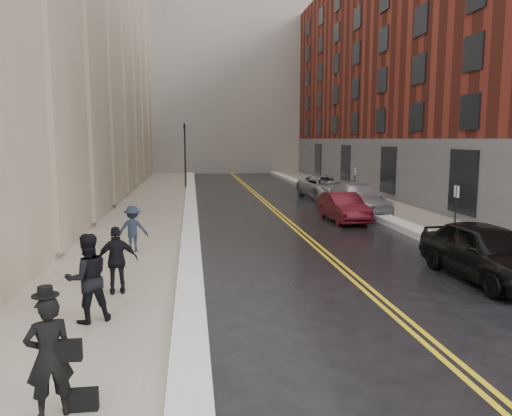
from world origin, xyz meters
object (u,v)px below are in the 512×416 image
object	(u,v)px
car_silver_near	(358,199)
pedestrian_a	(88,278)
car_black	(487,252)
car_maroon	(343,207)
car_silver_far	(326,187)
pedestrian_c	(117,260)
pedestrian_main	(49,357)
pedestrian_b	(133,229)

from	to	relation	value
car_silver_near	pedestrian_a	world-z (taller)	pedestrian_a
car_silver_near	pedestrian_a	bearing A→B (deg)	-126.31
car_black	car_maroon	size ratio (longest dim) A/B	1.16
car_silver_far	pedestrian_a	xyz separation A→B (m)	(-11.12, -21.87, 0.31)
car_silver_near	pedestrian_c	size ratio (longest dim) A/B	3.26
pedestrian_main	car_maroon	bearing A→B (deg)	-141.86
car_black	car_maroon	distance (m)	10.52
car_silver_near	pedestrian_main	bearing A→B (deg)	-120.09
car_silver_near	pedestrian_main	world-z (taller)	pedestrian_main
car_maroon	pedestrian_main	size ratio (longest dim) A/B	2.40
car_maroon	car_silver_near	distance (m)	2.80
car_silver_near	pedestrian_c	bearing A→B (deg)	-129.23
car_silver_far	pedestrian_a	world-z (taller)	pedestrian_a
pedestrian_a	pedestrian_b	bearing A→B (deg)	-115.56
pedestrian_main	car_black	bearing A→B (deg)	-171.96
car_silver_far	car_silver_near	bearing A→B (deg)	-96.25
car_maroon	car_silver_near	size ratio (longest dim) A/B	0.75
car_maroon	pedestrian_main	world-z (taller)	pedestrian_main
car_black	pedestrian_a	world-z (taller)	pedestrian_a
car_black	car_silver_near	world-z (taller)	car_black
car_silver_near	pedestrian_c	world-z (taller)	pedestrian_c
car_black	pedestrian_c	distance (m)	10.14
car_black	pedestrian_main	distance (m)	11.89
pedestrian_a	pedestrian_c	distance (m)	1.95
car_maroon	car_silver_far	world-z (taller)	car_silver_far
car_black	pedestrian_b	size ratio (longest dim) A/B	3.08
pedestrian_main	pedestrian_a	xyz separation A→B (m)	(-0.21, 3.70, 0.08)
car_maroon	pedestrian_b	world-z (taller)	pedestrian_b
car_silver_near	pedestrian_a	xyz separation A→B (m)	(-11.07, -15.14, 0.29)
car_black	car_silver_near	distance (m)	12.83
pedestrian_main	pedestrian_a	bearing A→B (deg)	-109.14
car_maroon	car_silver_near	bearing A→B (deg)	53.70
pedestrian_a	pedestrian_main	bearing A→B (deg)	69.18
car_maroon	pedestrian_a	xyz separation A→B (m)	(-9.52, -12.81, 0.41)
car_silver_near	pedestrian_b	distance (m)	13.78
car_black	pedestrian_b	xyz separation A→B (m)	(-10.29, 4.39, 0.11)
pedestrian_a	car_silver_far	bearing A→B (deg)	-141.09
pedestrian_b	car_maroon	bearing A→B (deg)	-146.41
pedestrian_c	pedestrian_b	bearing A→B (deg)	-98.36
pedestrian_b	car_silver_far	bearing A→B (deg)	-125.36
car_maroon	pedestrian_b	bearing A→B (deg)	-149.55
car_maroon	car_silver_far	distance (m)	9.19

